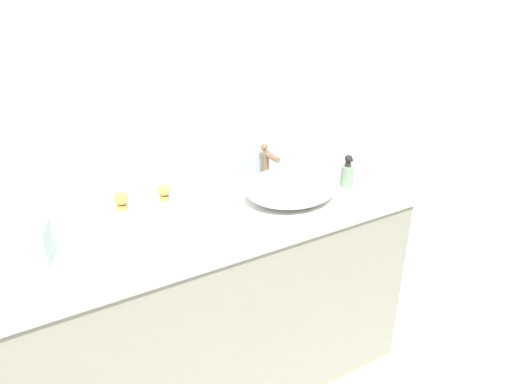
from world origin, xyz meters
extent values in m
cube|color=silver|center=(0.00, 0.73, 1.30)|extent=(6.00, 0.06, 2.60)
cube|color=gray|center=(0.02, 0.44, 0.42)|extent=(1.66, 0.47, 0.84)
cube|color=silver|center=(0.02, 0.44, 0.86)|extent=(1.70, 0.51, 0.04)
cube|color=#B2BCC6|center=(0.02, 0.69, 1.33)|extent=(1.41, 0.01, 0.91)
ellipsoid|color=silver|center=(0.36, 0.43, 0.94)|extent=(0.39, 0.33, 0.12)
cylinder|color=brown|center=(0.36, 0.62, 0.95)|extent=(0.03, 0.03, 0.15)
cylinder|color=brown|center=(0.36, 0.58, 1.02)|extent=(0.02, 0.10, 0.02)
sphere|color=brown|center=(0.36, 0.64, 1.04)|extent=(0.03, 0.03, 0.03)
cylinder|color=white|center=(-0.33, 0.37, 0.96)|extent=(0.07, 0.07, 0.16)
cylinder|color=gold|center=(-0.33, 0.37, 1.05)|extent=(0.03, 0.03, 0.02)
sphere|color=gold|center=(-0.33, 0.37, 1.08)|extent=(0.04, 0.04, 0.04)
cylinder|color=gold|center=(-0.33, 0.36, 1.08)|extent=(0.02, 0.02, 0.02)
cylinder|color=gray|center=(0.65, 0.42, 0.93)|extent=(0.06, 0.06, 0.09)
cylinder|color=#2A2A20|center=(0.65, 0.42, 0.98)|extent=(0.03, 0.03, 0.02)
sphere|color=black|center=(0.65, 0.42, 1.01)|extent=(0.03, 0.03, 0.03)
cylinder|color=black|center=(0.65, 0.41, 1.01)|extent=(0.02, 0.02, 0.02)
cylinder|color=silver|center=(-0.19, 0.38, 0.96)|extent=(0.07, 0.07, 0.15)
cylinder|color=tan|center=(-0.19, 0.38, 1.04)|extent=(0.03, 0.03, 0.02)
sphere|color=gold|center=(-0.19, 0.38, 1.07)|extent=(0.04, 0.04, 0.04)
cylinder|color=gold|center=(-0.19, 0.37, 1.07)|extent=(0.02, 0.02, 0.02)
cube|color=#AFC7BB|center=(-0.62, 0.47, 0.94)|extent=(0.16, 0.16, 0.12)
cone|color=white|center=(-0.62, 0.47, 1.02)|extent=(0.07, 0.07, 0.04)
cylinder|color=silver|center=(0.00, 0.48, 0.90)|extent=(0.06, 0.06, 0.03)
camera|label=1|loc=(-0.64, -1.01, 1.73)|focal=33.04mm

